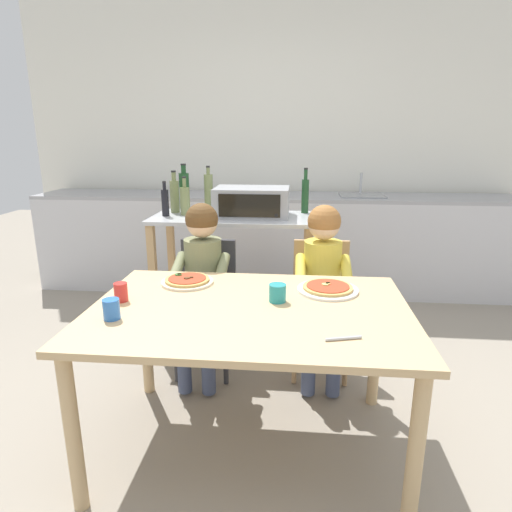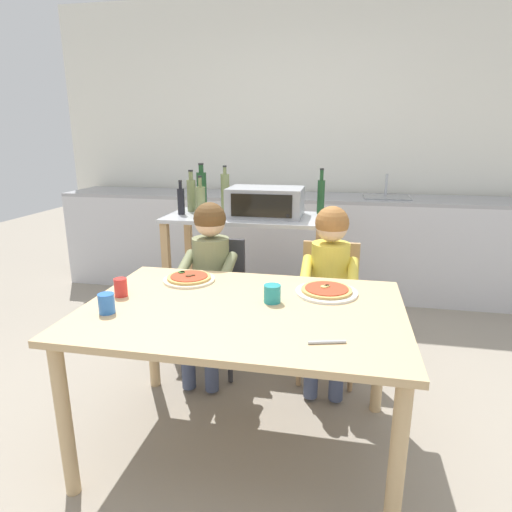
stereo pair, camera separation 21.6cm
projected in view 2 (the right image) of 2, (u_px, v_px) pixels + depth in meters
ground_plane at (277, 345)px, 3.12m from camera, size 10.60×10.60×0.00m
back_wall_tiled at (304, 145)px, 4.31m from camera, size 4.99×0.12×2.70m
kitchen_counter at (297, 243)px, 4.17m from camera, size 4.49×0.60×1.11m
kitchen_island_cart at (247, 257)px, 3.14m from camera, size 1.13×0.53×0.90m
toaster_oven at (266, 202)px, 3.02m from camera, size 0.51×0.35×0.20m
bottle_clear_vinegar at (321, 195)px, 3.10m from camera, size 0.05×0.05×0.32m
bottle_tall_green_wine at (181, 200)px, 3.09m from camera, size 0.05×0.05×0.24m
bottle_dark_olive_oil at (201, 199)px, 3.11m from camera, size 0.07×0.07×0.27m
bottle_brown_beer at (202, 190)px, 3.28m from camera, size 0.07×0.07×0.34m
bottle_squat_spirits at (225, 191)px, 3.24m from camera, size 0.06×0.06×0.33m
bottle_slim_sauce at (191, 194)px, 3.21m from camera, size 0.07×0.07×0.30m
dining_table at (243, 325)px, 1.95m from camera, size 1.40×0.95×0.72m
dining_chair_left at (215, 295)px, 2.75m from camera, size 0.36×0.36×0.81m
dining_chair_right at (329, 300)px, 2.66m from camera, size 0.36×0.36×0.81m
child_in_olive_shirt at (208, 270)px, 2.58m from camera, size 0.32×0.42×1.05m
child_in_yellow_shirt at (329, 275)px, 2.49m from camera, size 0.32×0.42×1.05m
pizza_plate_cream at (189, 278)px, 2.26m from camera, size 0.27×0.27×0.03m
pizza_plate_white at (327, 291)px, 2.08m from camera, size 0.29×0.29×0.03m
drinking_cup_teal at (272, 294)px, 1.97m from camera, size 0.08×0.08×0.08m
drinking_cup_red at (121, 287)px, 2.04m from camera, size 0.06×0.06×0.09m
drinking_cup_blue at (107, 303)px, 1.85m from camera, size 0.07×0.07×0.09m
serving_spoon at (327, 342)px, 1.58m from camera, size 0.14×0.05×0.01m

